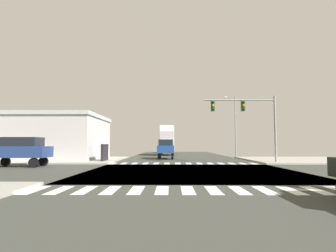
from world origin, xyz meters
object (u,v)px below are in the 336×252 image
(traffic_signal_mast, at_px, (247,113))
(box_truck_crossing_2, at_px, (167,139))
(suv_outer_6, at_px, (20,149))
(street_lamp, at_px, (234,121))
(suv_leading_3, at_px, (168,146))
(suv_trailing_4, at_px, (166,147))
(bank_building, at_px, (41,137))

(traffic_signal_mast, relative_size, box_truck_crossing_2, 0.94)
(traffic_signal_mast, xyz_separation_m, suv_outer_6, (-19.24, -3.90, -3.30))
(street_lamp, relative_size, suv_leading_3, 1.89)
(suv_trailing_4, bearing_deg, suv_leading_3, -90.00)
(box_truck_crossing_2, bearing_deg, suv_trailing_4, 90.00)
(box_truck_crossing_2, distance_m, suv_leading_3, 11.04)
(bank_building, height_order, suv_trailing_4, bank_building)
(traffic_signal_mast, relative_size, street_lamp, 0.77)
(street_lamp, xyz_separation_m, bank_building, (-24.05, -7.68, -2.60))
(suv_leading_3, bearing_deg, traffic_signal_mast, 104.43)
(suv_leading_3, distance_m, suv_trailing_4, 22.52)
(traffic_signal_mast, distance_m, suv_trailing_4, 11.49)
(traffic_signal_mast, height_order, box_truck_crossing_2, traffic_signal_mast)
(street_lamp, bearing_deg, bank_building, -162.28)
(box_truck_crossing_2, xyz_separation_m, suv_leading_3, (0.00, 10.98, -1.17))
(traffic_signal_mast, relative_size, suv_outer_6, 1.46)
(traffic_signal_mast, height_order, suv_trailing_4, traffic_signal_mast)
(bank_building, bearing_deg, suv_outer_6, -73.15)
(bank_building, xyz_separation_m, suv_outer_6, (2.92, -9.63, -1.17))
(street_lamp, distance_m, box_truck_crossing_2, 11.62)
(traffic_signal_mast, distance_m, suv_outer_6, 19.91)
(suv_leading_3, relative_size, suv_trailing_4, 1.00)
(bank_building, bearing_deg, box_truck_crossing_2, 43.37)
(traffic_signal_mast, bearing_deg, bank_building, 165.48)
(traffic_signal_mast, bearing_deg, suv_leading_3, 104.43)
(suv_trailing_4, bearing_deg, suv_outer_6, 45.52)
(bank_building, bearing_deg, suv_leading_3, 59.66)
(suv_leading_3, distance_m, suv_outer_6, 36.05)
(box_truck_crossing_2, bearing_deg, suv_leading_3, -90.00)
(suv_leading_3, height_order, suv_outer_6, same)
(traffic_signal_mast, xyz_separation_m, street_lamp, (1.88, 13.42, 0.46))
(suv_outer_6, bearing_deg, street_lamp, 129.34)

